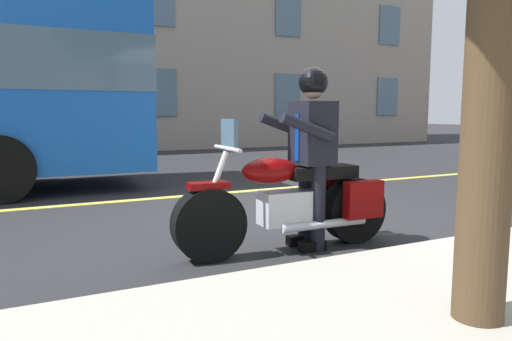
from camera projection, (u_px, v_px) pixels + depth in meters
ground_plane at (296, 216)px, 6.04m from camera, size 80.00×80.00×0.00m
lane_center_stripe at (234, 192)px, 7.82m from camera, size 60.00×0.16×0.01m
motorcycle_main at (293, 204)px, 4.51m from camera, size 2.22×0.63×1.26m
rider_main at (311, 142)px, 4.52m from camera, size 0.63×0.56×1.74m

